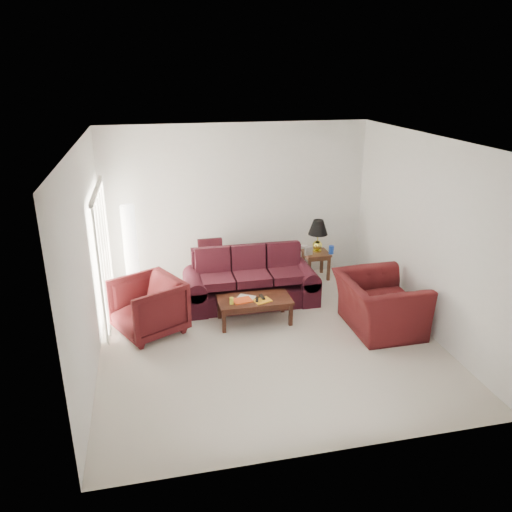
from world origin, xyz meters
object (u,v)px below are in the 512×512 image
(end_table, at_px, (316,265))
(armchair_left, at_px, (148,307))
(armchair_right, at_px, (379,304))
(sofa, at_px, (251,278))
(floor_lamp, at_px, (131,251))
(coffee_table, at_px, (254,310))

(end_table, relative_size, armchair_left, 0.54)
(armchair_left, relative_size, armchair_right, 0.74)
(end_table, height_order, armchair_right, armchair_right)
(end_table, bearing_deg, armchair_left, -154.71)
(sofa, bearing_deg, end_table, 30.14)
(floor_lamp, bearing_deg, end_table, 1.92)
(armchair_right, height_order, coffee_table, armchair_right)
(coffee_table, bearing_deg, floor_lamp, 131.93)
(sofa, height_order, armchair_left, sofa)
(armchair_right, bearing_deg, sofa, 52.40)
(armchair_left, distance_m, coffee_table, 1.70)
(floor_lamp, height_order, armchair_left, floor_lamp)
(sofa, xyz_separation_m, end_table, (1.49, 0.85, -0.21))
(armchair_left, bearing_deg, floor_lamp, 162.51)
(end_table, bearing_deg, floor_lamp, -178.08)
(floor_lamp, height_order, armchair_right, floor_lamp)
(armchair_left, height_order, coffee_table, armchair_left)
(sofa, height_order, floor_lamp, floor_lamp)
(end_table, bearing_deg, armchair_right, -82.39)
(end_table, distance_m, coffee_table, 2.22)
(floor_lamp, distance_m, coffee_table, 2.50)
(end_table, relative_size, armchair_right, 0.40)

